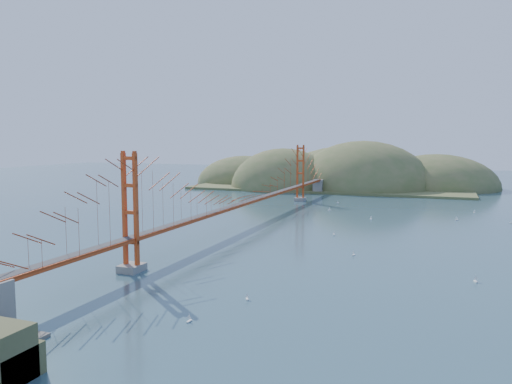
% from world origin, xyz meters
% --- Properties ---
extents(ground, '(320.00, 320.00, 0.00)m').
position_xyz_m(ground, '(0.00, 0.00, 0.00)').
color(ground, '#335666').
rests_on(ground, ground).
extents(bridge, '(2.20, 94.40, 12.00)m').
position_xyz_m(bridge, '(0.00, 0.18, 7.01)').
color(bridge, gray).
rests_on(bridge, ground).
extents(far_headlands, '(84.00, 58.00, 25.00)m').
position_xyz_m(far_headlands, '(2.21, 68.52, 0.00)').
color(far_headlands, olive).
rests_on(far_headlands, ground).
extents(sailboat_0, '(0.50, 0.52, 0.58)m').
position_xyz_m(sailboat_0, '(19.00, -15.65, 0.14)').
color(sailboat_0, white).
rests_on(sailboat_0, ground).
extents(sailboat_3, '(0.61, 0.61, 0.64)m').
position_xyz_m(sailboat_3, '(8.84, 18.12, 0.15)').
color(sailboat_3, white).
rests_on(sailboat_3, ground).
extents(sailboat_12, '(0.51, 0.43, 0.58)m').
position_xyz_m(sailboat_12, '(8.01, 29.74, 0.14)').
color(sailboat_12, white).
rests_on(sailboat_12, ground).
extents(sailboat_1, '(0.47, 0.51, 0.57)m').
position_xyz_m(sailboat_1, '(14.46, -4.49, 0.14)').
color(sailboat_1, white).
rests_on(sailboat_1, ground).
extents(sailboat_6, '(0.55, 0.55, 0.59)m').
position_xyz_m(sailboat_6, '(13.70, -34.04, 0.14)').
color(sailboat_6, white).
rests_on(sailboat_6, ground).
extents(sailboat_4, '(0.68, 0.68, 0.73)m').
position_xyz_m(sailboat_4, '(30.12, 14.31, 0.16)').
color(sailboat_4, white).
rests_on(sailboat_4, ground).
extents(sailboat_16, '(0.56, 0.56, 0.60)m').
position_xyz_m(sailboat_16, '(17.26, 10.92, 0.14)').
color(sailboat_16, white).
rests_on(sailboat_16, ground).
extents(sailboat_15, '(0.48, 0.56, 0.64)m').
position_xyz_m(sailboat_15, '(33.20, 24.45, 0.15)').
color(sailboat_15, white).
rests_on(sailboat_15, ground).
extents(sailboat_10, '(0.44, 0.53, 0.62)m').
position_xyz_m(sailboat_10, '(11.70, -40.00, 0.14)').
color(sailboat_10, white).
rests_on(sailboat_10, ground).
extents(sailboat_7, '(0.51, 0.51, 0.57)m').
position_xyz_m(sailboat_7, '(37.88, 14.30, 0.14)').
color(sailboat_7, white).
rests_on(sailboat_7, ground).
extents(sailboat_extra_0, '(0.61, 0.62, 0.70)m').
position_xyz_m(sailboat_extra_0, '(31.07, -22.14, 0.15)').
color(sailboat_extra_0, white).
rests_on(sailboat_extra_0, ground).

